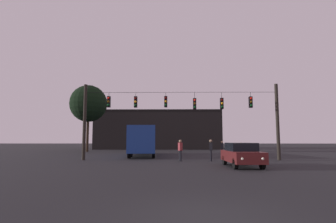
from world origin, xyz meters
TOP-DOWN VIEW (x-y plane):
  - ground_plane at (0.00, 24.50)m, footprint 168.00×168.00m
  - overhead_signal_span at (-0.03, 16.67)m, footprint 16.73×0.44m
  - city_bus at (-3.83, 22.83)m, footprint 3.24×11.14m
  - car_near_right at (3.72, 11.27)m, footprint 1.91×4.38m
  - pedestrian_crossing_left at (4.86, 15.76)m, footprint 0.26×0.37m
  - pedestrian_crossing_center at (2.38, 15.57)m, footprint 0.28×0.39m
  - pedestrian_crossing_right at (-0.07, 15.59)m, footprint 0.36×0.42m
  - pedestrian_near_bus at (4.05, 19.73)m, footprint 0.32×0.41m
  - corner_building at (-3.23, 46.05)m, footprint 22.20×12.98m
  - tree_left_silhouette at (-12.73, 31.88)m, footprint 5.28×5.28m

SIDE VIEW (x-z plane):
  - ground_plane at x=0.00m, z-range 0.00..0.00m
  - car_near_right at x=3.72m, z-range 0.04..1.56m
  - pedestrian_crossing_left at x=4.86m, z-range 0.09..1.60m
  - pedestrian_near_bus at x=4.05m, z-range 0.10..1.68m
  - pedestrian_crossing_right at x=-0.07m, z-range 0.11..1.82m
  - pedestrian_crossing_center at x=2.38m, z-range 0.12..1.84m
  - city_bus at x=-3.83m, z-range 0.37..3.37m
  - corner_building at x=-3.23m, z-range 0.00..6.88m
  - overhead_signal_span at x=-0.03m, z-range 0.64..7.12m
  - tree_left_silhouette at x=-12.73m, z-range 2.09..11.60m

